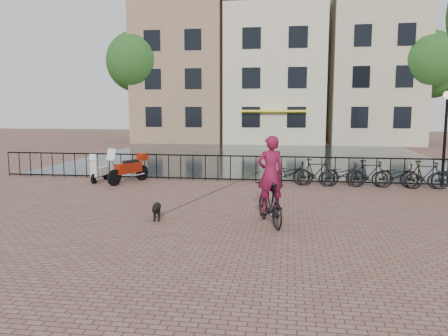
# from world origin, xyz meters

# --- Properties ---
(ground) EXTENTS (100.00, 100.00, 0.00)m
(ground) POSITION_xyz_m (0.00, 0.00, 0.00)
(ground) COLOR brown
(ground) RESTS_ON ground
(canal_water) EXTENTS (20.00, 20.00, 0.00)m
(canal_water) POSITION_xyz_m (0.00, 17.30, 0.00)
(canal_water) COLOR black
(canal_water) RESTS_ON ground
(railing) EXTENTS (20.00, 0.05, 1.02)m
(railing) POSITION_xyz_m (0.00, 8.00, 0.50)
(railing) COLOR black
(railing) RESTS_ON ground
(canal_house_left) EXTENTS (7.50, 9.00, 12.80)m
(canal_house_left) POSITION_xyz_m (-7.50, 30.00, 6.40)
(canal_house_left) COLOR #8E6D52
(canal_house_left) RESTS_ON ground
(canal_house_mid) EXTENTS (8.00, 9.50, 11.80)m
(canal_house_mid) POSITION_xyz_m (0.50, 30.00, 5.90)
(canal_house_mid) COLOR #C2B893
(canal_house_mid) RESTS_ON ground
(canal_house_right) EXTENTS (7.00, 9.00, 13.30)m
(canal_house_right) POSITION_xyz_m (8.50, 30.00, 6.65)
(canal_house_right) COLOR #BAAD8A
(canal_house_right) RESTS_ON ground
(tree_far_left) EXTENTS (5.04, 5.04, 9.27)m
(tree_far_left) POSITION_xyz_m (-11.00, 27.00, 6.73)
(tree_far_left) COLOR black
(tree_far_left) RESTS_ON ground
(tree_far_right) EXTENTS (4.76, 4.76, 8.76)m
(tree_far_right) POSITION_xyz_m (12.00, 27.00, 6.35)
(tree_far_right) COLOR black
(tree_far_right) RESTS_ON ground
(lamp_post) EXTENTS (0.30, 0.30, 3.45)m
(lamp_post) POSITION_xyz_m (7.20, 7.60, 2.38)
(lamp_post) COLOR black
(lamp_post) RESTS_ON ground
(cyclist) EXTENTS (1.15, 1.93, 2.55)m
(cyclist) POSITION_xyz_m (1.33, 1.70, 0.97)
(cyclist) COLOR black
(cyclist) RESTS_ON ground
(dog) EXTENTS (0.41, 0.77, 0.49)m
(dog) POSITION_xyz_m (-1.54, 1.72, 0.25)
(dog) COLOR black
(dog) RESTS_ON ground
(motorcycle) EXTENTS (1.21, 2.00, 1.41)m
(motorcycle) POSITION_xyz_m (-4.31, 7.02, 0.71)
(motorcycle) COLOR #981E0B
(motorcycle) RESTS_ON ground
(scooter) EXTENTS (0.43, 1.27, 1.16)m
(scooter) POSITION_xyz_m (-5.51, 7.14, 0.58)
(scooter) COLOR beige
(scooter) RESTS_ON ground
(parked_bike_0) EXTENTS (1.75, 0.72, 0.90)m
(parked_bike_0) POSITION_xyz_m (1.80, 7.40, 0.45)
(parked_bike_0) COLOR black
(parked_bike_0) RESTS_ON ground
(parked_bike_1) EXTENTS (1.68, 0.53, 1.00)m
(parked_bike_1) POSITION_xyz_m (2.75, 7.40, 0.50)
(parked_bike_1) COLOR black
(parked_bike_1) RESTS_ON ground
(parked_bike_2) EXTENTS (1.76, 0.75, 0.90)m
(parked_bike_2) POSITION_xyz_m (3.70, 7.40, 0.45)
(parked_bike_2) COLOR black
(parked_bike_2) RESTS_ON ground
(parked_bike_3) EXTENTS (1.67, 0.50, 1.00)m
(parked_bike_3) POSITION_xyz_m (4.65, 7.40, 0.50)
(parked_bike_3) COLOR black
(parked_bike_3) RESTS_ON ground
(parked_bike_4) EXTENTS (1.79, 0.87, 0.90)m
(parked_bike_4) POSITION_xyz_m (5.60, 7.40, 0.45)
(parked_bike_4) COLOR black
(parked_bike_4) RESTS_ON ground
(parked_bike_5) EXTENTS (1.70, 0.60, 1.00)m
(parked_bike_5) POSITION_xyz_m (6.55, 7.40, 0.50)
(parked_bike_5) COLOR black
(parked_bike_5) RESTS_ON ground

